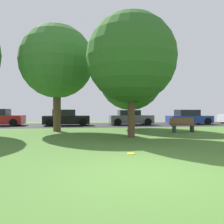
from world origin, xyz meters
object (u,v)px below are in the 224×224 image
at_px(parked_car_blue, 188,118).
at_px(park_bench, 183,125).
at_px(frisbee_disc, 131,154).
at_px(oak_tree_right, 131,58).
at_px(maple_tree_near, 131,78).
at_px(parked_car_grey, 131,118).
at_px(maple_tree_far, 57,62).
at_px(parked_car_black, 66,118).

xyz_separation_m(parked_car_blue, park_bench, (-4.09, -7.37, -0.18)).
bearing_deg(park_bench, frisbee_disc, 53.26).
relative_size(oak_tree_right, parked_car_blue, 1.54).
bearing_deg(frisbee_disc, park_bench, 53.26).
relative_size(frisbee_disc, parked_car_blue, 0.06).
relative_size(maple_tree_near, frisbee_disc, 23.32).
bearing_deg(parked_car_blue, frisbee_disc, -122.80).
bearing_deg(parked_car_grey, oak_tree_right, -102.38).
bearing_deg(parked_car_grey, maple_tree_far, -138.94).
bearing_deg(maple_tree_near, oak_tree_right, -102.18).
distance_m(maple_tree_far, parked_car_blue, 13.94).
height_order(parked_car_black, parked_car_blue, parked_car_black).
xyz_separation_m(oak_tree_right, frisbee_disc, (-0.99, -4.33, -4.10)).
xyz_separation_m(frisbee_disc, parked_car_black, (-2.91, 13.46, 0.64)).
bearing_deg(frisbee_disc, parked_car_blue, 57.20).
xyz_separation_m(parked_car_black, parked_car_blue, (11.83, 0.38, -0.01)).
xyz_separation_m(maple_tree_near, maple_tree_far, (-5.38, -1.77, 0.77)).
height_order(parked_car_grey, parked_car_blue, parked_car_blue).
bearing_deg(parked_car_black, oak_tree_right, -66.89).
xyz_separation_m(maple_tree_near, parked_car_blue, (6.72, 3.92, -3.20)).
height_order(maple_tree_near, frisbee_disc, maple_tree_near).
height_order(maple_tree_near, park_bench, maple_tree_near).
relative_size(maple_tree_near, park_bench, 3.93).
distance_m(maple_tree_near, maple_tree_far, 5.71).
height_order(maple_tree_near, oak_tree_right, oak_tree_right).
bearing_deg(parked_car_blue, maple_tree_far, -154.84).
distance_m(maple_tree_near, parked_car_grey, 4.91).
xyz_separation_m(oak_tree_right, parked_car_grey, (2.03, 9.23, -3.48)).
height_order(maple_tree_far, parked_car_black, maple_tree_far).
height_order(oak_tree_right, frisbee_disc, oak_tree_right).
bearing_deg(maple_tree_far, parked_car_grey, 41.06).
relative_size(parked_car_black, parked_car_blue, 0.96).
xyz_separation_m(maple_tree_near, oak_tree_right, (-1.21, -5.60, 0.28)).
relative_size(maple_tree_far, parked_car_grey, 1.76).
xyz_separation_m(parked_car_black, parked_car_grey, (5.92, 0.10, -0.01)).
bearing_deg(park_bench, parked_car_blue, -119.02).
bearing_deg(parked_car_grey, maple_tree_near, -102.70).
bearing_deg(maple_tree_near, parked_car_grey, 77.30).
height_order(maple_tree_near, parked_car_blue, maple_tree_near).
relative_size(oak_tree_right, frisbee_disc, 23.96).
distance_m(parked_car_grey, park_bench, 7.31).
height_order(frisbee_disc, parked_car_black, parked_car_black).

